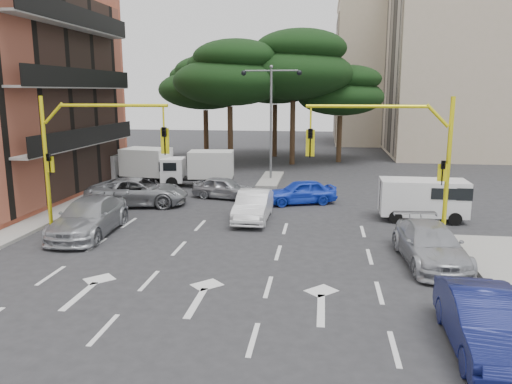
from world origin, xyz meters
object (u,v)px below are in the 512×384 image
car_silver_cross_a (138,192)px  car_silver_parked (430,244)px  car_navy_parked (484,322)px  box_truck_a (135,166)px  car_blue_compact (301,192)px  street_lamp_center (271,102)px  car_white_hatch (253,206)px  van_white (423,200)px  box_truck_b (198,169)px  car_silver_wagon (89,217)px  signal_mast_right (403,150)px  car_silver_cross_b (224,188)px  signal_mast_left (83,145)px

car_silver_cross_a → car_silver_parked: car_silver_cross_a is taller
car_navy_parked → box_truck_a: bearing=130.5°
car_blue_compact → car_silver_parked: size_ratio=0.80×
street_lamp_center → car_white_hatch: size_ratio=1.79×
car_white_hatch → car_silver_parked: size_ratio=0.88×
car_silver_parked → box_truck_a: size_ratio=1.00×
car_white_hatch → van_white: (8.17, 1.14, 0.30)m
car_white_hatch → box_truck_b: box_truck_b is taller
car_white_hatch → car_silver_wagon: 7.60m
car_white_hatch → car_navy_parked: bearing=-57.8°
signal_mast_right → street_lamp_center: bearing=115.9°
car_silver_wagon → car_silver_cross_b: car_silver_wagon is taller
car_white_hatch → car_blue_compact: (2.12, 3.94, -0.04)m
street_lamp_center → van_white: size_ratio=1.91×
car_navy_parked → van_white: size_ratio=1.10×
signal_mast_left → street_lamp_center: bearing=64.1°
street_lamp_center → box_truck_b: street_lamp_center is taller
car_blue_compact → box_truck_a: box_truck_a is taller
car_white_hatch → car_silver_cross_a: car_silver_cross_a is taller
signal_mast_left → car_white_hatch: signal_mast_left is taller
car_silver_cross_a → car_navy_parked: car_silver_cross_a is taller
car_silver_cross_b → van_white: bearing=-95.2°
signal_mast_right → car_navy_parked: 9.35m
car_white_hatch → car_silver_wagon: bearing=-153.3°
car_white_hatch → car_silver_wagon: car_silver_wagon is taller
car_white_hatch → van_white: van_white is taller
signal_mast_left → car_silver_cross_b: 9.53m
signal_mast_left → car_silver_cross_b: (4.75, 7.60, -3.25)m
car_silver_wagon → car_silver_cross_a: 5.73m
signal_mast_left → car_silver_cross_b: bearing=58.0°
signal_mast_left → box_truck_a: 11.97m
van_white → box_truck_a: 19.02m
signal_mast_left → car_silver_cross_a: (0.38, 5.20, -3.13)m
signal_mast_right → box_truck_b: (-11.30, 11.14, -2.71)m
car_silver_wagon → car_silver_cross_a: bearing=86.7°
street_lamp_center → car_silver_parked: size_ratio=1.57×
car_blue_compact → car_silver_cross_b: 4.57m
signal_mast_right → car_silver_cross_a: signal_mast_right is taller
signal_mast_right → car_silver_cross_b: size_ratio=1.60×
car_navy_parked → car_silver_cross_a: bearing=136.2°
signal_mast_left → car_blue_compact: size_ratio=1.52×
van_white → car_silver_cross_b: bearing=-108.5°
car_silver_cross_a → box_truck_b: box_truck_b is taller
box_truck_a → box_truck_b: (4.50, -0.32, -0.05)m
car_blue_compact → car_white_hatch: bearing=-48.1°
car_navy_parked → box_truck_b: box_truck_b is taller
car_white_hatch → signal_mast_left: bearing=-157.9°
street_lamp_center → car_blue_compact: 8.97m
car_blue_compact → car_silver_parked: car_silver_parked is taller
van_white → box_truck_b: (-13.00, 7.14, 0.15)m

